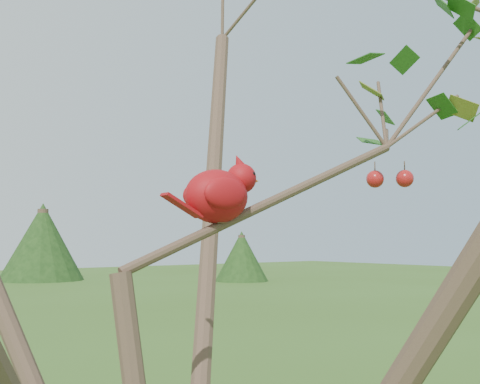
% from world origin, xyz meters
% --- Properties ---
extents(crabapple_tree, '(2.35, 2.05, 2.95)m').
position_xyz_m(crabapple_tree, '(0.03, -0.02, 2.12)').
color(crabapple_tree, '#433124').
rests_on(crabapple_tree, ground).
extents(cardinal, '(0.20, 0.10, 0.14)m').
position_xyz_m(cardinal, '(0.13, 0.09, 2.08)').
color(cardinal, '#AC0E13').
rests_on(cardinal, ground).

